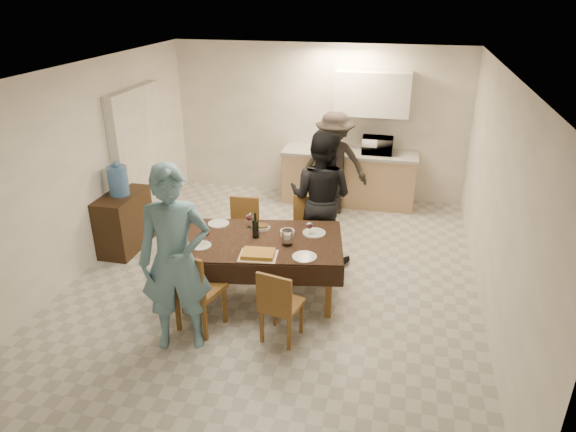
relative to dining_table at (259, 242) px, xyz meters
name	(u,v)px	position (x,y,z in m)	size (l,w,h in m)	color
floor	(277,276)	(0.10, 0.46, -0.71)	(5.00, 6.00, 0.02)	beige
ceiling	(275,70)	(0.10, 0.46, 1.89)	(5.00, 6.00, 0.02)	white
wall_back	(318,122)	(0.10, 3.46, 0.59)	(5.00, 0.02, 2.60)	white
wall_front	(169,335)	(0.10, -2.54, 0.59)	(5.00, 0.02, 2.60)	white
wall_left	(88,167)	(-2.40, 0.46, 0.59)	(0.02, 6.00, 2.60)	white
wall_right	(497,200)	(2.60, 0.46, 0.59)	(0.02, 6.00, 2.60)	white
stub_partition	(140,158)	(-2.32, 1.66, 0.34)	(0.15, 1.40, 2.10)	white
kitchen_base_cabinet	(348,179)	(0.70, 3.14, -0.28)	(2.20, 0.60, 0.86)	tan
kitchen_worktop	(350,153)	(0.70, 3.14, 0.17)	(2.24, 0.64, 0.05)	#989894
upper_cabinet	(372,94)	(1.00, 3.28, 1.14)	(1.20, 0.34, 0.70)	silver
dining_table	(259,242)	(0.00, 0.00, 0.00)	(2.08, 1.43, 0.75)	black
chair_near_left	(196,284)	(-0.45, -0.84, -0.11)	(0.55, 0.56, 0.53)	brown
chair_near_right	(280,300)	(0.45, -0.83, -0.19)	(0.46, 0.46, 0.46)	brown
chair_far_left	(240,228)	(-0.45, 0.67, -0.18)	(0.41, 0.42, 0.47)	brown
chair_far_right	(307,232)	(0.45, 0.66, -0.13)	(0.48, 0.48, 0.52)	brown
console	(124,222)	(-2.18, 0.75, -0.30)	(0.44, 0.89, 0.82)	black
water_jug	(118,181)	(-2.18, 0.75, 0.31)	(0.27, 0.27, 0.40)	#4E80C4
wine_bottle	(255,225)	(-0.05, 0.05, 0.19)	(0.08, 0.08, 0.31)	black
water_pitcher	(287,238)	(0.35, -0.05, 0.13)	(0.12, 0.12, 0.18)	white
savoury_tart	(258,254)	(0.10, -0.38, 0.06)	(0.41, 0.31, 0.05)	#A87A31
salad_bowl	(287,233)	(0.30, 0.18, 0.07)	(0.17, 0.17, 0.07)	silver
mushroom_dish	(261,228)	(-0.05, 0.28, 0.05)	(0.21, 0.21, 0.04)	silver
wine_glass_a	(206,236)	(-0.55, -0.25, 0.14)	(0.09, 0.09, 0.21)	white
wine_glass_b	(309,228)	(0.55, 0.25, 0.12)	(0.08, 0.08, 0.17)	white
wine_glass_c	(249,220)	(-0.20, 0.30, 0.13)	(0.09, 0.09, 0.19)	white
plate_near_left	(201,246)	(-0.60, -0.30, 0.04)	(0.24, 0.24, 0.01)	silver
plate_near_right	(304,257)	(0.60, -0.30, 0.04)	(0.27, 0.27, 0.02)	silver
plate_far_left	(219,224)	(-0.60, 0.30, 0.04)	(0.26, 0.26, 0.02)	silver
plate_far_right	(314,233)	(0.60, 0.30, 0.04)	(0.28, 0.28, 0.02)	silver
microwave	(377,145)	(1.14, 3.14, 0.33)	(0.49, 0.33, 0.27)	silver
person_near	(175,260)	(-0.55, -1.05, 0.27)	(0.72, 0.47, 1.96)	#5C89A0
person_far	(321,198)	(0.55, 1.05, 0.19)	(0.88, 0.68, 1.81)	black
person_kitchen	(334,163)	(0.49, 2.69, 0.12)	(1.08, 0.62, 1.67)	black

